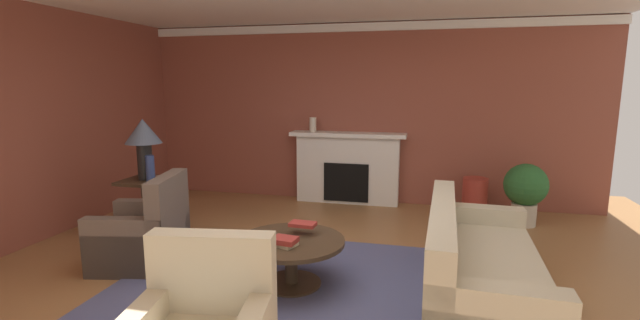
{
  "coord_description": "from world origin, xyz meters",
  "views": [
    {
      "loc": [
        1.09,
        -3.79,
        1.87
      ],
      "look_at": [
        -0.09,
        1.08,
        1.0
      ],
      "focal_mm": 24.74,
      "sensor_mm": 36.0,
      "label": 1
    }
  ],
  "objects_px": {
    "fireplace": "(348,169)",
    "vase_tall_corner": "(475,197)",
    "vase_on_side_table": "(150,169)",
    "vase_mantel_left": "(313,125)",
    "armchair_near_window": "(144,236)",
    "coffee_table": "(291,251)",
    "side_table": "(148,203)",
    "table_lamp": "(143,137)",
    "sofa": "(477,272)",
    "potted_plant": "(525,189)"
  },
  "relations": [
    {
      "from": "table_lamp",
      "to": "vase_tall_corner",
      "type": "bearing_deg",
      "value": 23.26
    },
    {
      "from": "vase_mantel_left",
      "to": "armchair_near_window",
      "type": "bearing_deg",
      "value": -110.93
    },
    {
      "from": "vase_on_side_table",
      "to": "potted_plant",
      "type": "height_order",
      "value": "vase_on_side_table"
    },
    {
      "from": "vase_on_side_table",
      "to": "vase_tall_corner",
      "type": "distance_m",
      "value": 4.37
    },
    {
      "from": "sofa",
      "to": "vase_on_side_table",
      "type": "bearing_deg",
      "value": 167.06
    },
    {
      "from": "sofa",
      "to": "vase_on_side_table",
      "type": "relative_size",
      "value": 6.6
    },
    {
      "from": "fireplace",
      "to": "side_table",
      "type": "height_order",
      "value": "fireplace"
    },
    {
      "from": "vase_tall_corner",
      "to": "armchair_near_window",
      "type": "bearing_deg",
      "value": -143.66
    },
    {
      "from": "fireplace",
      "to": "vase_mantel_left",
      "type": "height_order",
      "value": "vase_mantel_left"
    },
    {
      "from": "fireplace",
      "to": "vase_mantel_left",
      "type": "relative_size",
      "value": 7.89
    },
    {
      "from": "coffee_table",
      "to": "vase_tall_corner",
      "type": "relative_size",
      "value": 1.81
    },
    {
      "from": "sofa",
      "to": "table_lamp",
      "type": "relative_size",
      "value": 2.85
    },
    {
      "from": "vase_tall_corner",
      "to": "side_table",
      "type": "bearing_deg",
      "value": -156.74
    },
    {
      "from": "fireplace",
      "to": "table_lamp",
      "type": "height_order",
      "value": "table_lamp"
    },
    {
      "from": "coffee_table",
      "to": "side_table",
      "type": "relative_size",
      "value": 1.43
    },
    {
      "from": "sofa",
      "to": "fireplace",
      "type": "bearing_deg",
      "value": 118.7
    },
    {
      "from": "table_lamp",
      "to": "vase_mantel_left",
      "type": "distance_m",
      "value": 2.57
    },
    {
      "from": "fireplace",
      "to": "vase_mantel_left",
      "type": "xyz_separation_m",
      "value": [
        -0.55,
        -0.05,
        0.7
      ]
    },
    {
      "from": "vase_mantel_left",
      "to": "potted_plant",
      "type": "bearing_deg",
      "value": -9.8
    },
    {
      "from": "side_table",
      "to": "armchair_near_window",
      "type": "bearing_deg",
      "value": -57.94
    },
    {
      "from": "side_table",
      "to": "vase_mantel_left",
      "type": "distance_m",
      "value": 2.7
    },
    {
      "from": "coffee_table",
      "to": "vase_mantel_left",
      "type": "xyz_separation_m",
      "value": [
        -0.55,
        2.97,
        0.9
      ]
    },
    {
      "from": "sofa",
      "to": "side_table",
      "type": "bearing_deg",
      "value": 165.85
    },
    {
      "from": "side_table",
      "to": "potted_plant",
      "type": "height_order",
      "value": "potted_plant"
    },
    {
      "from": "sofa",
      "to": "vase_tall_corner",
      "type": "xyz_separation_m",
      "value": [
        0.24,
        2.71,
        -0.02
      ]
    },
    {
      "from": "vase_tall_corner",
      "to": "potted_plant",
      "type": "xyz_separation_m",
      "value": [
        0.6,
        -0.28,
        0.22
      ]
    },
    {
      "from": "fireplace",
      "to": "vase_on_side_table",
      "type": "relative_size",
      "value": 5.56
    },
    {
      "from": "table_lamp",
      "to": "vase_mantel_left",
      "type": "height_order",
      "value": "table_lamp"
    },
    {
      "from": "fireplace",
      "to": "vase_tall_corner",
      "type": "height_order",
      "value": "fireplace"
    },
    {
      "from": "fireplace",
      "to": "sofa",
      "type": "distance_m",
      "value": 3.44
    },
    {
      "from": "fireplace",
      "to": "vase_tall_corner",
      "type": "bearing_deg",
      "value": -8.99
    },
    {
      "from": "side_table",
      "to": "vase_mantel_left",
      "type": "height_order",
      "value": "vase_mantel_left"
    },
    {
      "from": "fireplace",
      "to": "potted_plant",
      "type": "bearing_deg",
      "value": -12.99
    },
    {
      "from": "sofa",
      "to": "potted_plant",
      "type": "height_order",
      "value": "sofa"
    },
    {
      "from": "armchair_near_window",
      "to": "coffee_table",
      "type": "relative_size",
      "value": 0.95
    },
    {
      "from": "side_table",
      "to": "vase_mantel_left",
      "type": "xyz_separation_m",
      "value": [
        1.62,
        2.0,
        0.83
      ]
    },
    {
      "from": "table_lamp",
      "to": "vase_on_side_table",
      "type": "height_order",
      "value": "table_lamp"
    },
    {
      "from": "armchair_near_window",
      "to": "potted_plant",
      "type": "relative_size",
      "value": 1.14
    },
    {
      "from": "armchair_near_window",
      "to": "table_lamp",
      "type": "bearing_deg",
      "value": 122.06
    },
    {
      "from": "table_lamp",
      "to": "armchair_near_window",
      "type": "bearing_deg",
      "value": -57.94
    },
    {
      "from": "vase_mantel_left",
      "to": "coffee_table",
      "type": "bearing_deg",
      "value": -79.42
    },
    {
      "from": "side_table",
      "to": "vase_mantel_left",
      "type": "bearing_deg",
      "value": 50.91
    },
    {
      "from": "coffee_table",
      "to": "vase_on_side_table",
      "type": "bearing_deg",
      "value": 157.24
    },
    {
      "from": "side_table",
      "to": "vase_tall_corner",
      "type": "relative_size",
      "value": 1.27
    },
    {
      "from": "table_lamp",
      "to": "vase_tall_corner",
      "type": "relative_size",
      "value": 1.36
    },
    {
      "from": "fireplace",
      "to": "side_table",
      "type": "relative_size",
      "value": 2.57
    },
    {
      "from": "vase_tall_corner",
      "to": "potted_plant",
      "type": "bearing_deg",
      "value": -24.65
    },
    {
      "from": "armchair_near_window",
      "to": "vase_mantel_left",
      "type": "distance_m",
      "value": 3.19
    },
    {
      "from": "armchair_near_window",
      "to": "vase_on_side_table",
      "type": "bearing_deg",
      "value": 117.65
    },
    {
      "from": "coffee_table",
      "to": "table_lamp",
      "type": "distance_m",
      "value": 2.54
    }
  ]
}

